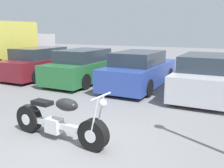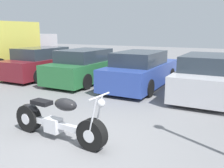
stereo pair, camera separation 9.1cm
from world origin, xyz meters
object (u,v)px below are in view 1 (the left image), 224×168
at_px(parked_car_green, 86,67).
at_px(parked_car_blue, 140,71).
at_px(motorcycle, 57,121).
at_px(parked_car_maroon, 43,63).
at_px(parked_car_silver, 206,76).
at_px(delivery_truck, 1,45).

relative_size(parked_car_green, parked_car_blue, 1.00).
distance_m(motorcycle, parked_car_green, 6.00).
bearing_deg(parked_car_green, parked_car_maroon, 179.55).
relative_size(motorcycle, parked_car_blue, 0.52).
distance_m(motorcycle, parked_car_silver, 5.74).
relative_size(motorcycle, delivery_truck, 0.41).
distance_m(parked_car_silver, delivery_truck, 10.09).
bearing_deg(parked_car_silver, parked_car_green, 179.48).
bearing_deg(delivery_truck, parked_car_green, 1.46).
bearing_deg(motorcycle, parked_car_silver, 67.15).
distance_m(motorcycle, delivery_truck, 9.46).
bearing_deg(motorcycle, parked_car_blue, 92.72).
bearing_deg(parked_car_silver, parked_car_blue, 177.03).
relative_size(parked_car_blue, parked_car_silver, 1.00).
height_order(motorcycle, parked_car_silver, parked_car_silver).
bearing_deg(parked_car_green, parked_car_silver, -0.52).
height_order(parked_car_maroon, parked_car_green, same).
bearing_deg(parked_car_maroon, parked_car_blue, 0.74).
xyz_separation_m(parked_car_blue, parked_car_silver, (2.49, -0.13, 0.00)).
distance_m(parked_car_maroon, parked_car_green, 2.49).
relative_size(parked_car_maroon, parked_car_silver, 1.00).
height_order(parked_car_maroon, parked_car_silver, same).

